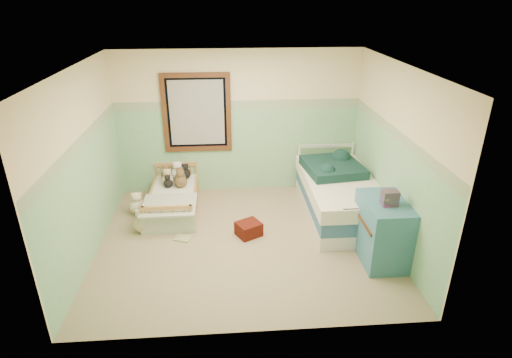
{
  "coord_description": "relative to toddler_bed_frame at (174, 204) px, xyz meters",
  "views": [
    {
      "loc": [
        -0.22,
        -5.2,
        3.35
      ],
      "look_at": [
        0.2,
        0.35,
        0.83
      ],
      "focal_mm": 29.26,
      "sensor_mm": 36.0,
      "label": 1
    }
  ],
  "objects": [
    {
      "name": "wall_right",
      "position": [
        3.23,
        -1.05,
        1.15
      ],
      "size": [
        0.04,
        3.6,
        2.5
      ],
      "primitive_type": "cube",
      "color": "beige",
      "rests_on": "floor"
    },
    {
      "name": "book_stack",
      "position": [
        2.95,
        -1.71,
        0.87
      ],
      "size": [
        0.2,
        0.15,
        0.2
      ],
      "primitive_type": "cube",
      "rotation": [
        0.0,
        0.0,
        -0.0
      ],
      "color": "brown",
      "rests_on": "dresser"
    },
    {
      "name": "window_frame",
      "position": [
        0.43,
        0.71,
        1.35
      ],
      "size": [
        1.16,
        0.06,
        1.36
      ],
      "primitive_type": "cube",
      "color": "#3A1D14",
      "rests_on": "wall_back"
    },
    {
      "name": "ceiling",
      "position": [
        1.13,
        -1.05,
        2.41
      ],
      "size": [
        4.2,
        3.6,
        0.02
      ],
      "primitive_type": "cube",
      "color": "silver",
      "rests_on": "wall_back"
    },
    {
      "name": "twin_mattress",
      "position": [
        2.68,
        -0.41,
        0.45
      ],
      "size": [
        1.06,
        2.08,
        0.22
      ],
      "primitive_type": "cube",
      "color": "white",
      "rests_on": "twin_boxspring"
    },
    {
      "name": "dresser",
      "position": [
        2.95,
        -1.62,
        0.34
      ],
      "size": [
        0.54,
        0.87,
        0.87
      ],
      "primitive_type": "cube",
      "color": "teal",
      "rests_on": "floor"
    },
    {
      "name": "twin_boxspring",
      "position": [
        2.68,
        -0.41,
        0.23
      ],
      "size": [
        1.02,
        2.04,
        0.22
      ],
      "primitive_type": "cube",
      "color": "navy",
      "rests_on": "twin_bed_frame"
    },
    {
      "name": "extra_plush_1",
      "position": [
        0.17,
        0.55,
        0.31
      ],
      "size": [
        0.19,
        0.19,
        0.19
      ],
      "primitive_type": "sphere",
      "color": "black",
      "rests_on": "toddler_mattress"
    },
    {
      "name": "border_strip",
      "position": [
        1.13,
        0.74,
        1.48
      ],
      "size": [
        4.2,
        0.01,
        0.15
      ],
      "primitive_type": "cube",
      "color": "#467150",
      "rests_on": "wall_back"
    },
    {
      "name": "toddler_bed_frame",
      "position": [
        0.0,
        0.0,
        0.0
      ],
      "size": [
        0.76,
        1.52,
        0.2
      ],
      "primitive_type": "cube",
      "color": "#BC8341",
      "rests_on": "floor"
    },
    {
      "name": "floor",
      "position": [
        1.13,
        -1.05,
        -0.11
      ],
      "size": [
        4.2,
        3.6,
        0.02
      ],
      "primitive_type": "cube",
      "color": "#887356",
      "rests_on": "ground"
    },
    {
      "name": "plush_floor_cream",
      "position": [
        -0.57,
        -0.1,
        0.03
      ],
      "size": [
        0.26,
        0.26,
        0.26
      ],
      "primitive_type": "sphere",
      "color": "#F0E3C0",
      "rests_on": "floor"
    },
    {
      "name": "plush_bed_white",
      "position": [
        0.05,
        0.5,
        0.33
      ],
      "size": [
        0.23,
        0.23,
        0.23
      ],
      "primitive_type": "sphere",
      "color": "white",
      "rests_on": "toddler_mattress"
    },
    {
      "name": "extra_plush_0",
      "position": [
        0.13,
        0.2,
        0.32
      ],
      "size": [
        0.21,
        0.21,
        0.21
      ],
      "primitive_type": "sphere",
      "color": "brown",
      "rests_on": "toddler_mattress"
    },
    {
      "name": "extra_plush_2",
      "position": [
        -0.09,
        0.2,
        0.29
      ],
      "size": [
        0.15,
        0.15,
        0.15
      ],
      "primitive_type": "sphere",
      "color": "black",
      "rests_on": "toddler_mattress"
    },
    {
      "name": "plush_bed_brown",
      "position": [
        -0.15,
        0.5,
        0.31
      ],
      "size": [
        0.18,
        0.18,
        0.18
      ],
      "primitive_type": "sphere",
      "color": "brown",
      "rests_on": "toddler_mattress"
    },
    {
      "name": "wall_left",
      "position": [
        -0.97,
        -1.05,
        1.15
      ],
      "size": [
        0.04,
        3.6,
        2.5
      ],
      "primitive_type": "cube",
      "color": "beige",
      "rests_on": "floor"
    },
    {
      "name": "patchwork_quilt",
      "position": [
        0.0,
        -0.47,
        0.23
      ],
      "size": [
        0.82,
        0.76,
        0.03
      ],
      "primitive_type": "cube",
      "color": "#769FBE",
      "rests_on": "toddler_mattress"
    },
    {
      "name": "floor_book",
      "position": [
        0.23,
        -0.94,
        -0.09
      ],
      "size": [
        0.28,
        0.25,
        0.02
      ],
      "primitive_type": "cube",
      "rotation": [
        0.0,
        0.0,
        -0.35
      ],
      "color": "yellow",
      "rests_on": "floor"
    },
    {
      "name": "toddler_mattress",
      "position": [
        0.0,
        0.0,
        0.16
      ],
      "size": [
        0.69,
        1.45,
        0.12
      ],
      "primitive_type": "cube",
      "color": "white",
      "rests_on": "toddler_bed_frame"
    },
    {
      "name": "wainscot_mint",
      "position": [
        1.13,
        0.74,
        0.65
      ],
      "size": [
        4.2,
        0.01,
        1.5
      ],
      "primitive_type": "cube",
      "color": "#79B07B",
      "rests_on": "floor"
    },
    {
      "name": "twin_bed_frame",
      "position": [
        2.68,
        -0.41,
        0.01
      ],
      "size": [
        1.02,
        2.04,
        0.22
      ],
      "primitive_type": "cube",
      "color": "silver",
      "rests_on": "floor"
    },
    {
      "name": "extra_plush_3",
      "position": [
        0.1,
        0.4,
        0.31
      ],
      "size": [
        0.18,
        0.18,
        0.18
      ],
      "primitive_type": "sphere",
      "color": "brown",
      "rests_on": "toddler_mattress"
    },
    {
      "name": "plush_floor_tan",
      "position": [
        -0.4,
        -0.68,
        0.03
      ],
      "size": [
        0.26,
        0.26,
        0.26
      ],
      "primitive_type": "sphere",
      "color": "beige",
      "rests_on": "floor"
    },
    {
      "name": "window_blinds",
      "position": [
        0.43,
        0.72,
        1.35
      ],
      "size": [
        0.92,
        0.01,
        1.12
      ],
      "primitive_type": "cube",
      "color": "#BABAB6",
      "rests_on": "window_frame"
    },
    {
      "name": "wall_front",
      "position": [
        1.13,
        -2.85,
        1.15
      ],
      "size": [
        4.2,
        0.04,
        2.5
      ],
      "primitive_type": "cube",
      "color": "beige",
      "rests_on": "floor"
    },
    {
      "name": "plush_bed_dark",
      "position": [
        0.13,
        0.28,
        0.3
      ],
      "size": [
        0.16,
        0.16,
        0.16
      ],
      "primitive_type": "sphere",
      "color": "black",
      "rests_on": "toddler_mattress"
    },
    {
      "name": "teal_blanket",
      "position": [
        2.63,
        -0.11,
        0.63
      ],
      "size": [
        0.98,
        1.02,
        0.14
      ],
      "primitive_type": "cube",
      "rotation": [
        0.0,
        0.0,
        0.13
      ],
      "color": "black",
      "rests_on": "twin_mattress"
    },
    {
      "name": "red_pillow",
      "position": [
        1.2,
        -0.9,
        0.01
      ],
      "size": [
        0.44,
        0.42,
        0.21
      ],
      "primitive_type": "cube",
      "rotation": [
        0.0,
        0.0,
        0.5
      ],
      "color": "maroon",
      "rests_on": "floor"
    },
    {
      "name": "wall_back",
      "position": [
        1.13,
        0.75,
        1.15
      ],
      "size": [
        4.2,
        0.04,
        2.5
      ],
      "primitive_type": "cube",
      "color": "beige",
      "rests_on": "floor"
    },
    {
      "name": "plush_bed_tan",
      "position": [
        -0.1,
        0.28,
        0.32
      ],
      "size": [
        0.2,
        0.2,
        0.2
      ],
      "primitive_type": "sphere",
      "color": "beige",
      "rests_on": "toddler_mattress"
    }
  ]
}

